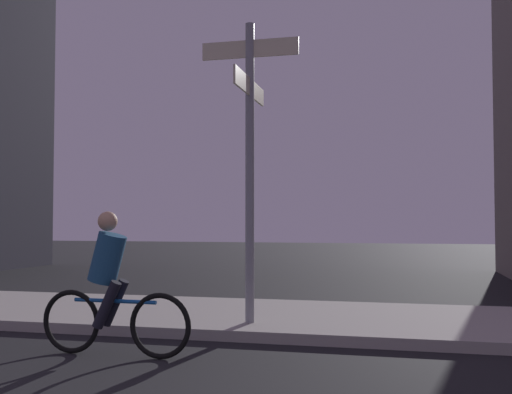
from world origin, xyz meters
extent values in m
cube|color=#9E9991|center=(0.00, 6.54, 0.07)|extent=(40.00, 3.10, 0.14)
cylinder|color=gray|center=(0.39, 5.65, 2.18)|extent=(0.12, 0.12, 4.07)
cube|color=beige|center=(0.39, 5.65, 3.86)|extent=(1.36, 0.03, 0.24)
cube|color=beige|center=(0.39, 5.65, 3.33)|extent=(0.03, 1.56, 0.24)
torus|color=black|center=(-0.17, 3.91, 0.36)|extent=(0.72, 0.08, 0.72)
torus|color=black|center=(-1.27, 3.94, 0.36)|extent=(0.72, 0.08, 0.72)
cylinder|color=#1959A5|center=(-0.72, 3.93, 0.61)|extent=(1.00, 0.08, 0.04)
cylinder|color=navy|center=(-0.82, 3.93, 1.08)|extent=(0.46, 0.33, 0.61)
sphere|color=tan|center=(-0.82, 3.93, 1.50)|extent=(0.22, 0.22, 0.22)
cylinder|color=black|center=(-0.77, 4.02, 0.58)|extent=(0.34, 0.13, 0.55)
cylinder|color=black|center=(-0.78, 3.84, 0.58)|extent=(0.34, 0.13, 0.55)
camera|label=1|loc=(2.41, -2.29, 1.50)|focal=42.48mm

